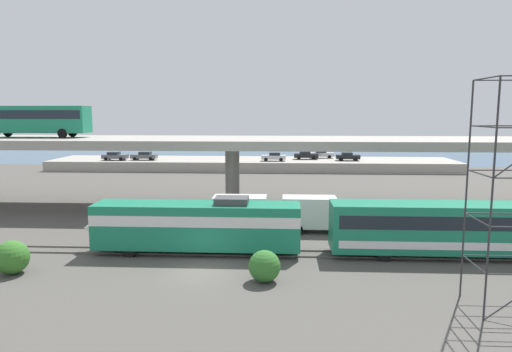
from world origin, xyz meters
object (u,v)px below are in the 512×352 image
(train_locomotive, at_px, (187,223))
(parked_car_1, at_px, (348,156))
(service_truck_west, at_px, (319,213))
(parked_car_4, at_px, (144,156))
(train_coach_lead, at_px, (477,228))
(scaffolding_tower, at_px, (510,190))
(parked_car_3, at_px, (322,154))
(parked_car_0, at_px, (274,157))
(parked_car_5, at_px, (306,155))
(parked_car_2, at_px, (115,156))
(transit_bus_on_overpass, at_px, (34,118))
(service_truck_east, at_px, (230,212))

(train_locomotive, height_order, parked_car_1, train_locomotive)
(service_truck_west, xyz_separation_m, parked_car_4, (-27.79, 42.03, 0.89))
(train_coach_lead, relative_size, scaffolding_tower, 1.72)
(parked_car_3, height_order, parked_car_4, same)
(train_locomotive, bearing_deg, parked_car_0, -96.60)
(train_coach_lead, height_order, parked_car_5, train_coach_lead)
(parked_car_4, bearing_deg, parked_car_2, 6.93)
(train_locomotive, xyz_separation_m, transit_bus_on_overpass, (-20.11, 16.64, 7.40))
(service_truck_east, xyz_separation_m, parked_car_3, (12.01, 47.36, 0.89))
(service_truck_east, distance_m, parked_car_1, 45.87)
(train_coach_lead, relative_size, parked_car_2, 4.68)
(service_truck_west, bearing_deg, train_locomotive, -147.13)
(service_truck_west, xyz_separation_m, service_truck_east, (-7.76, 0.00, 0.00))
(scaffolding_tower, bearing_deg, transit_bus_on_overpass, 146.50)
(transit_bus_on_overpass, xyz_separation_m, parked_car_5, (31.46, 34.94, -7.07))
(parked_car_2, distance_m, parked_car_5, 34.29)
(parked_car_0, distance_m, parked_car_4, 23.19)
(train_coach_lead, bearing_deg, transit_bus_on_overpass, -22.17)
(service_truck_west, bearing_deg, scaffolding_tower, -61.80)
(transit_bus_on_overpass, distance_m, parked_car_5, 47.54)
(parked_car_3, xyz_separation_m, parked_car_5, (-3.09, -2.36, 0.00))
(parked_car_3, bearing_deg, train_coach_lead, -83.33)
(service_truck_east, bearing_deg, scaffolding_tower, 136.05)
(parked_car_0, bearing_deg, train_coach_lead, 107.47)
(parked_car_1, xyz_separation_m, parked_car_2, (-41.37, -1.50, 0.00))
(service_truck_east, bearing_deg, train_coach_lead, 160.25)
(service_truck_east, height_order, scaffolding_tower, scaffolding_tower)
(service_truck_east, xyz_separation_m, parked_car_2, (-25.17, 41.41, 0.89))
(service_truck_east, bearing_deg, parked_car_5, -101.22)
(scaffolding_tower, xyz_separation_m, parked_car_2, (-41.23, 56.89, -3.82))
(scaffolding_tower, relative_size, parked_car_5, 2.77)
(parked_car_1, relative_size, parked_car_4, 0.89)
(scaffolding_tower, distance_m, parked_car_5, 61.02)
(service_truck_east, height_order, parked_car_3, parked_car_3)
(service_truck_west, xyz_separation_m, scaffolding_tower, (8.30, -15.48, 4.72))
(service_truck_west, relative_size, scaffolding_tower, 0.57)
(scaffolding_tower, height_order, parked_car_1, scaffolding_tower)
(transit_bus_on_overpass, distance_m, service_truck_west, 32.89)
(train_locomotive, distance_m, scaffolding_tower, 20.93)
(parked_car_1, height_order, parked_car_3, same)
(train_locomotive, distance_m, parked_car_2, 53.11)
(train_locomotive, relative_size, parked_car_3, 3.75)
(parked_car_5, bearing_deg, service_truck_east, -101.22)
(parked_car_2, height_order, parked_car_4, same)
(parked_car_1, bearing_deg, parked_car_2, -177.92)
(parked_car_1, xyz_separation_m, parked_car_5, (-7.27, 2.09, 0.00))
(service_truck_east, xyz_separation_m, parked_car_1, (16.19, 42.91, 0.89))
(train_locomotive, bearing_deg, parked_car_5, -102.41)
(parked_car_4, bearing_deg, parked_car_1, -178.62)
(train_locomotive, distance_m, parked_car_3, 55.84)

